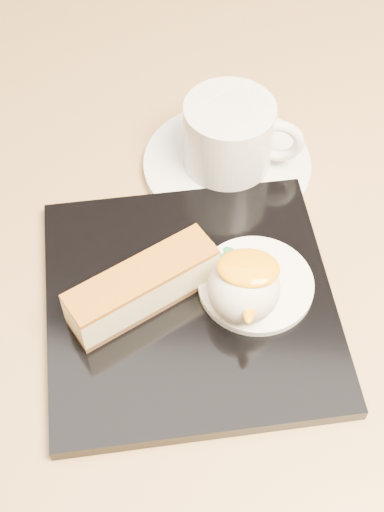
# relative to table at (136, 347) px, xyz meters

# --- Properties ---
(table) EXTENTS (0.80, 0.80, 0.72)m
(table) POSITION_rel_table_xyz_m (0.00, 0.00, 0.00)
(table) COLOR black
(table) RESTS_ON ground
(dessert_plate) EXTENTS (0.26, 0.26, 0.01)m
(dessert_plate) POSITION_rel_table_xyz_m (0.06, -0.05, 0.16)
(dessert_plate) COLOR black
(dessert_plate) RESTS_ON table
(cheesecake) EXTENTS (0.11, 0.10, 0.04)m
(cheesecake) POSITION_rel_table_xyz_m (0.02, -0.05, 0.19)
(cheesecake) COLOR brown
(cheesecake) RESTS_ON dessert_plate
(cream_smear) EXTENTS (0.09, 0.09, 0.01)m
(cream_smear) POSITION_rel_table_xyz_m (0.11, -0.03, 0.17)
(cream_smear) COLOR white
(cream_smear) RESTS_ON dessert_plate
(ice_cream_scoop) EXTENTS (0.05, 0.05, 0.05)m
(ice_cream_scoop) POSITION_rel_table_xyz_m (0.10, -0.05, 0.19)
(ice_cream_scoop) COLOR white
(ice_cream_scoop) RESTS_ON cream_smear
(mango_sauce) EXTENTS (0.05, 0.03, 0.01)m
(mango_sauce) POSITION_rel_table_xyz_m (0.10, -0.05, 0.22)
(mango_sauce) COLOR #FE9A08
(mango_sauce) RESTS_ON ice_cream_scoop
(mint_sprig) EXTENTS (0.03, 0.02, 0.00)m
(mint_sprig) POSITION_rel_table_xyz_m (0.08, -0.01, 0.17)
(mint_sprig) COLOR #297F37
(mint_sprig) RESTS_ON cream_smear
(saucer) EXTENTS (0.15, 0.15, 0.01)m
(saucer) POSITION_rel_table_xyz_m (0.08, 0.10, 0.16)
(saucer) COLOR white
(saucer) RESTS_ON table
(coffee_cup) EXTENTS (0.10, 0.08, 0.06)m
(coffee_cup) POSITION_rel_table_xyz_m (0.08, 0.10, 0.20)
(coffee_cup) COLOR white
(coffee_cup) RESTS_ON saucer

